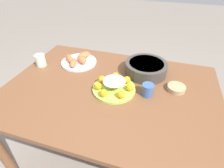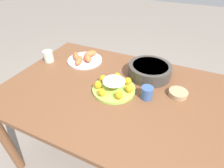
{
  "view_description": "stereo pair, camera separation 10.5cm",
  "coord_description": "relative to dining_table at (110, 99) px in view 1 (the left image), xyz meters",
  "views": [
    {
      "loc": [
        0.26,
        -0.8,
        1.38
      ],
      "look_at": [
        0.01,
        -0.0,
        0.74
      ],
      "focal_mm": 28.0,
      "sensor_mm": 36.0,
      "label": 1
    },
    {
      "loc": [
        0.36,
        -0.76,
        1.38
      ],
      "look_at": [
        0.01,
        -0.0,
        0.74
      ],
      "focal_mm": 28.0,
      "sensor_mm": 36.0,
      "label": 2
    }
  ],
  "objects": [
    {
      "name": "seafood_platter",
      "position": [
        -0.32,
        0.22,
        0.11
      ],
      "size": [
        0.26,
        0.26,
        0.06
      ],
      "color": "silver",
      "rests_on": "dining_table"
    },
    {
      "name": "cup_far",
      "position": [
        -0.57,
        0.11,
        0.13
      ],
      "size": [
        0.07,
        0.07,
        0.08
      ],
      "color": "beige",
      "rests_on": "dining_table"
    },
    {
      "name": "serving_bowl",
      "position": [
        0.18,
        0.24,
        0.13
      ],
      "size": [
        0.28,
        0.28,
        0.08
      ],
      "color": "#3D3833",
      "rests_on": "dining_table"
    },
    {
      "name": "cake_plate",
      "position": [
        0.03,
        -0.01,
        0.12
      ],
      "size": [
        0.26,
        0.26,
        0.08
      ],
      "color": "#99CC4C",
      "rests_on": "dining_table"
    },
    {
      "name": "ground_plane",
      "position": [
        0.0,
        0.0,
        -0.61
      ],
      "size": [
        12.0,
        12.0,
        0.0
      ],
      "primitive_type": "plane",
      "color": "slate"
    },
    {
      "name": "cup_near",
      "position": [
        0.23,
        0.01,
        0.13
      ],
      "size": [
        0.07,
        0.07,
        0.07
      ],
      "color": "#38568E",
      "rests_on": "dining_table"
    },
    {
      "name": "sauce_bowl",
      "position": [
        0.39,
        0.11,
        0.11
      ],
      "size": [
        0.11,
        0.11,
        0.03
      ],
      "color": "tan",
      "rests_on": "dining_table"
    },
    {
      "name": "dining_table",
      "position": [
        0.0,
        0.0,
        0.0
      ],
      "size": [
        1.3,
        0.92,
        0.7
      ],
      "color": "brown",
      "rests_on": "ground_plane"
    }
  ]
}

